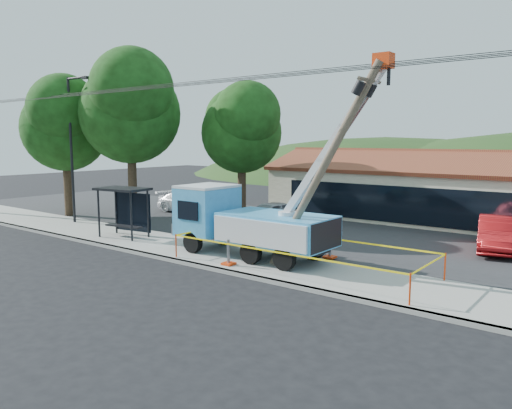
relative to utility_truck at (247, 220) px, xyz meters
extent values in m
plane|color=black|center=(-0.25, -4.53, -1.75)|extent=(120.00, 120.00, 0.00)
cube|color=#ABAAA0|center=(-0.25, -2.43, -1.67)|extent=(60.00, 0.25, 0.15)
cube|color=#ABAAA0|center=(-0.25, -0.53, -1.67)|extent=(60.00, 4.00, 0.15)
cube|color=#28282B|center=(-0.25, 7.47, -1.70)|extent=(60.00, 12.00, 0.10)
cube|color=#B9AF93|center=(3.75, 15.47, -0.05)|extent=(22.00, 8.00, 3.40)
cube|color=black|center=(3.75, 11.45, -0.32)|extent=(18.04, 0.08, 2.21)
cube|color=maroon|center=(3.75, 13.47, 2.15)|extent=(22.50, 4.53, 1.52)
cube|color=maroon|center=(3.75, 17.47, 2.15)|extent=(22.50, 4.53, 1.52)
cube|color=maroon|center=(3.75, 15.47, 2.80)|extent=(22.50, 0.30, 0.25)
cylinder|color=black|center=(-14.25, 0.47, 2.75)|extent=(0.16, 0.16, 9.00)
cylinder|color=black|center=(-13.35, 0.47, 7.15)|extent=(1.80, 0.14, 0.14)
cube|color=black|center=(-12.45, 0.47, 7.10)|extent=(0.50, 0.22, 0.15)
cylinder|color=#332316|center=(-12.25, 3.47, 0.78)|extent=(0.56, 0.56, 5.06)
sphere|color=#16320D|center=(-12.25, 3.47, 5.15)|extent=(6.30, 6.30, 6.30)
sphere|color=#16320D|center=(-13.51, 4.31, 6.30)|extent=(5.04, 5.04, 5.04)
sphere|color=#16320D|center=(-10.99, 2.63, 6.53)|extent=(5.04, 5.04, 5.04)
cylinder|color=#332316|center=(-17.25, 1.97, 0.45)|extent=(0.56, 0.56, 4.40)
sphere|color=#16320D|center=(-17.25, 1.97, 4.25)|extent=(5.70, 5.70, 5.70)
sphere|color=#16320D|center=(-18.39, 2.73, 5.25)|extent=(4.56, 4.56, 4.56)
sphere|color=#16320D|center=(-16.11, 1.21, 5.45)|extent=(4.56, 4.56, 4.56)
cylinder|color=#332316|center=(-7.25, 8.47, 0.34)|extent=(0.56, 0.56, 4.18)
sphere|color=#16320D|center=(-7.25, 8.47, 3.95)|extent=(5.25, 5.25, 5.25)
sphere|color=#16320D|center=(-8.30, 9.17, 4.90)|extent=(4.20, 4.20, 4.20)
sphere|color=#16320D|center=(-6.20, 7.77, 5.09)|extent=(4.20, 4.20, 4.20)
ellipsoid|color=#1B3914|center=(-15.25, 50.47, -1.75)|extent=(78.40, 56.00, 28.00)
cylinder|color=black|center=(-0.25, -1.43, 5.84)|extent=(60.00, 0.02, 0.02)
cylinder|color=black|center=(-0.25, -0.93, 5.96)|extent=(60.00, 0.02, 0.02)
cylinder|color=black|center=(-0.25, -0.43, 6.08)|extent=(60.00, 0.02, 0.02)
cylinder|color=black|center=(-0.25, -0.03, 6.20)|extent=(60.00, 0.02, 0.02)
cylinder|color=black|center=(-2.31, -1.10, -1.11)|extent=(0.95, 0.32, 0.95)
cylinder|color=black|center=(-2.31, 1.11, -1.11)|extent=(0.95, 0.32, 0.95)
cylinder|color=black|center=(1.06, -1.10, -1.11)|extent=(0.95, 0.32, 0.95)
cylinder|color=black|center=(1.06, 1.11, -1.11)|extent=(0.95, 0.32, 0.95)
cylinder|color=black|center=(2.74, -1.10, -1.11)|extent=(0.95, 0.32, 0.95)
cylinder|color=black|center=(2.74, 1.11, -1.11)|extent=(0.95, 0.32, 0.95)
cube|color=black|center=(0.43, 0.00, -0.85)|extent=(6.95, 1.05, 0.26)
cube|color=#388FC7|center=(-2.42, 0.00, 0.20)|extent=(2.10, 2.53, 2.21)
cube|color=silver|center=(-2.42, 0.00, 1.36)|extent=(2.10, 2.53, 0.13)
cube|color=black|center=(-3.42, 0.00, 0.36)|extent=(0.08, 1.89, 0.95)
cube|color=gray|center=(-3.52, 0.00, -0.64)|extent=(0.16, 2.42, 0.53)
cube|color=#388FC7|center=(1.58, 0.00, -0.22)|extent=(4.84, 2.53, 1.26)
cylinder|color=silver|center=(2.11, 0.00, 0.25)|extent=(0.74, 0.74, 0.63)
cube|color=silver|center=(4.17, 0.00, 3.38)|extent=(4.36, 0.29, 5.90)
cube|color=gray|center=(4.48, 0.00, 3.64)|extent=(2.62, 0.19, 3.55)
cube|color=#EB390C|center=(6.23, -0.21, 6.24)|extent=(0.63, 0.53, 0.53)
cube|color=#EB390C|center=(0.43, -1.79, -1.55)|extent=(0.47, 0.47, 0.08)
cube|color=#EB390C|center=(3.16, 1.79, -1.55)|extent=(0.47, 0.47, 0.08)
cylinder|color=brown|center=(3.97, -0.48, 2.32)|extent=(4.77, 0.30, 7.99)
cube|color=brown|center=(5.85, -0.48, 5.60)|extent=(0.15, 1.68, 0.15)
cylinder|color=black|center=(5.67, -0.01, 5.32)|extent=(0.52, 0.34, 0.57)
cylinder|color=black|center=(5.67, -0.94, 5.32)|extent=(0.52, 0.34, 0.57)
cylinder|color=black|center=(-8.87, -1.47, -0.34)|extent=(0.12, 0.12, 2.50)
cylinder|color=black|center=(-6.61, -1.14, -0.34)|extent=(0.12, 0.12, 2.50)
cylinder|color=black|center=(-9.06, -0.24, -0.34)|extent=(0.12, 0.12, 2.50)
cylinder|color=black|center=(-6.80, 0.10, -0.34)|extent=(0.12, 0.12, 2.50)
cube|color=black|center=(-7.83, -0.69, 0.96)|extent=(2.92, 2.05, 0.12)
cube|color=black|center=(-7.94, -0.02, -0.34)|extent=(2.48, 0.42, 2.08)
cube|color=black|center=(-7.83, -0.69, -1.02)|extent=(2.32, 0.75, 0.08)
cylinder|color=#EB390C|center=(-2.27, -2.18, -1.08)|extent=(0.06, 0.06, 1.03)
cylinder|color=#EB390C|center=(8.21, -2.18, -1.08)|extent=(0.06, 0.06, 1.03)
cylinder|color=#EB390C|center=(8.21, 1.31, -1.08)|extent=(0.06, 0.06, 1.03)
cylinder|color=#EB390C|center=(-2.27, 1.31, -1.08)|extent=(0.06, 0.06, 1.03)
cube|color=yellow|center=(2.97, -2.18, -0.62)|extent=(10.48, 0.01, 0.06)
cube|color=yellow|center=(8.21, -0.43, -0.62)|extent=(0.01, 3.49, 0.06)
cube|color=yellow|center=(2.97, 1.31, -0.62)|extent=(10.48, 0.01, 0.06)
cube|color=yellow|center=(-2.27, -0.43, -0.62)|extent=(0.01, 3.49, 0.06)
imported|color=#A8A9AF|center=(-3.80, 6.84, -1.75)|extent=(2.42, 4.60, 1.49)
imported|color=#A61013|center=(8.56, 8.06, -1.75)|extent=(2.72, 5.12, 1.60)
imported|color=white|center=(-11.76, 7.89, -1.75)|extent=(5.03, 2.11, 1.45)
camera|label=1|loc=(13.58, -17.00, 3.55)|focal=35.00mm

